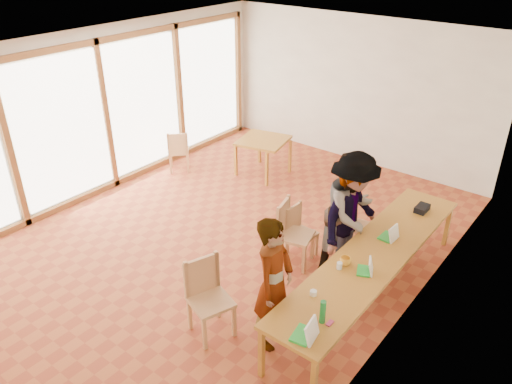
{
  "coord_description": "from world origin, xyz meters",
  "views": [
    {
      "loc": [
        4.59,
        -5.11,
        4.51
      ],
      "look_at": [
        0.66,
        -0.14,
        1.1
      ],
      "focal_mm": 35.0,
      "sensor_mm": 36.0,
      "label": 1
    }
  ],
  "objects": [
    {
      "name": "ground",
      "position": [
        0.0,
        0.0,
        0.0
      ],
      "size": [
        8.0,
        8.0,
        0.0
      ],
      "primitive_type": "plane",
      "color": "#A74E28",
      "rests_on": "ground"
    },
    {
      "name": "wall_back",
      "position": [
        0.0,
        4.0,
        1.5
      ],
      "size": [
        6.0,
        0.1,
        3.0
      ],
      "primitive_type": "cube",
      "color": "white",
      "rests_on": "ground"
    },
    {
      "name": "wall_right",
      "position": [
        3.0,
        0.0,
        1.5
      ],
      "size": [
        0.1,
        8.0,
        3.0
      ],
      "primitive_type": "cube",
      "color": "white",
      "rests_on": "ground"
    },
    {
      "name": "window_wall",
      "position": [
        -2.96,
        0.0,
        1.5
      ],
      "size": [
        0.1,
        8.0,
        3.0
      ],
      "primitive_type": "cube",
      "color": "white",
      "rests_on": "ground"
    },
    {
      "name": "ceiling",
      "position": [
        0.0,
        0.0,
        3.02
      ],
      "size": [
        6.0,
        8.0,
        0.04
      ],
      "primitive_type": "cube",
      "color": "white",
      "rests_on": "wall_back"
    },
    {
      "name": "communal_table",
      "position": [
        2.5,
        0.0,
        0.7
      ],
      "size": [
        0.8,
        4.0,
        0.75
      ],
      "color": "#A77125",
      "rests_on": "ground"
    },
    {
      "name": "side_table",
      "position": [
        -1.0,
        2.19,
        0.67
      ],
      "size": [
        0.9,
        0.9,
        0.75
      ],
      "rotation": [
        0.0,
        0.0,
        0.23
      ],
      "color": "#A77125",
      "rests_on": "ground"
    },
    {
      "name": "chair_near",
      "position": [
        1.16,
        -1.74,
        0.62
      ],
      "size": [
        0.6,
        0.6,
        0.54
      ],
      "rotation": [
        0.0,
        0.0,
        -0.34
      ],
      "color": "tan",
      "rests_on": "ground"
    },
    {
      "name": "chair_mid",
      "position": [
        1.14,
        0.05,
        0.61
      ],
      "size": [
        0.57,
        0.57,
        0.53
      ],
      "rotation": [
        0.0,
        0.0,
        0.26
      ],
      "color": "tan",
      "rests_on": "ground"
    },
    {
      "name": "chair_far",
      "position": [
        1.13,
        0.27,
        0.51
      ],
      "size": [
        0.4,
        0.4,
        0.44
      ],
      "rotation": [
        0.0,
        0.0,
        -0.04
      ],
      "color": "tan",
      "rests_on": "ground"
    },
    {
      "name": "chair_empty",
      "position": [
        1.72,
        1.0,
        0.5
      ],
      "size": [
        0.42,
        0.42,
        0.44
      ],
      "rotation": [
        0.0,
        0.0,
        0.1
      ],
      "color": "tan",
      "rests_on": "ground"
    },
    {
      "name": "chair_spare",
      "position": [
        -2.41,
        1.21,
        0.53
      ],
      "size": [
        0.57,
        0.57,
        0.46
      ],
      "rotation": [
        0.0,
        0.0,
        2.36
      ],
      "color": "tan",
      "rests_on": "ground"
    },
    {
      "name": "person_near",
      "position": [
        1.92,
        -1.4,
        0.86
      ],
      "size": [
        0.52,
        0.69,
        1.71
      ],
      "primitive_type": "imported",
      "rotation": [
        0.0,
        0.0,
        1.76
      ],
      "color": "gray",
      "rests_on": "ground"
    },
    {
      "name": "person_mid",
      "position": [
        1.87,
        0.45,
        0.91
      ],
      "size": [
        0.84,
        1.0,
        1.82
      ],
      "primitive_type": "imported",
      "rotation": [
        0.0,
        0.0,
        1.39
      ],
      "color": "gray",
      "rests_on": "ground"
    },
    {
      "name": "person_far",
      "position": [
        1.93,
        0.42,
        0.93
      ],
      "size": [
        0.72,
        1.22,
        1.86
      ],
      "primitive_type": "imported",
      "rotation": [
        0.0,
        0.0,
        1.55
      ],
      "color": "gray",
      "rests_on": "ground"
    },
    {
      "name": "laptop_near",
      "position": [
        2.64,
        -1.79,
        0.81
      ],
      "size": [
        0.28,
        0.3,
        0.23
      ],
      "rotation": [
        0.0,
        0.0,
        0.17
      ],
      "color": "green",
      "rests_on": "communal_table"
    },
    {
      "name": "laptop_mid",
      "position": [
        2.61,
        -0.41,
        0.8
      ],
      "size": [
        0.26,
        0.27,
        0.19
      ],
      "rotation": [
        0.0,
        0.0,
        0.41
      ],
      "color": "green",
      "rests_on": "communal_table"
    },
    {
      "name": "laptop_far",
      "position": [
        2.51,
        0.45,
        0.81
      ],
      "size": [
        0.22,
        0.26,
        0.21
      ],
      "rotation": [
        0.0,
        0.0,
        -0.05
      ],
      "color": "green",
      "rests_on": "communal_table"
    },
    {
      "name": "yellow_mug",
      "position": [
        2.32,
        -0.44,
        0.8
      ],
      "size": [
        0.16,
        0.16,
        0.11
      ],
      "primitive_type": "imported",
      "rotation": [
        0.0,
        0.0,
        0.19
      ],
      "color": "#F6AA2D",
      "rests_on": "communal_table"
    },
    {
      "name": "green_bottle",
      "position": [
        2.64,
        -1.5,
        0.89
      ],
      "size": [
        0.07,
        0.07,
        0.28
      ],
      "primitive_type": "cylinder",
      "color": "#19742F",
      "rests_on": "communal_table"
    },
    {
      "name": "clear_glass",
      "position": [
        2.31,
        -0.56,
        0.8
      ],
      "size": [
        0.07,
        0.07,
        0.09
      ],
      "primitive_type": "cylinder",
      "color": "silver",
      "rests_on": "communal_table"
    },
    {
      "name": "condiment_cup",
      "position": [
        2.33,
        -1.18,
        0.78
      ],
      "size": [
        0.08,
        0.08,
        0.06
      ],
      "primitive_type": "cylinder",
      "color": "white",
      "rests_on": "communal_table"
    },
    {
      "name": "pink_phone",
      "position": [
        2.72,
        -1.47,
        0.76
      ],
      "size": [
        0.05,
        0.1,
        0.01
      ],
      "primitive_type": "cube",
      "color": "#BF2F62",
      "rests_on": "communal_table"
    },
    {
      "name": "black_pouch",
      "position": [
        2.56,
        1.43,
        0.8
      ],
      "size": [
        0.16,
        0.26,
        0.09
      ],
      "primitive_type": "cube",
      "color": "black",
      "rests_on": "communal_table"
    }
  ]
}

